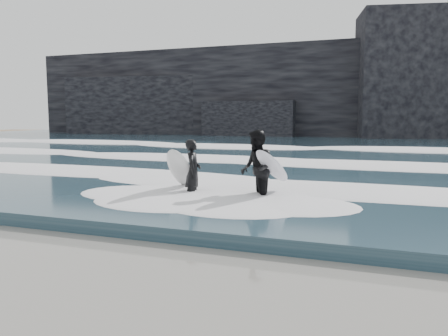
{
  "coord_description": "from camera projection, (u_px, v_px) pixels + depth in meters",
  "views": [
    {
      "loc": [
        5.48,
        -4.03,
        2.34
      ],
      "look_at": [
        1.61,
        6.7,
        1.0
      ],
      "focal_mm": 35.0,
      "sensor_mm": 36.0,
      "label": 1
    }
  ],
  "objects": [
    {
      "name": "surfer_left",
      "position": [
        190.0,
        171.0,
        11.84
      ],
      "size": [
        1.23,
        2.1,
        1.74
      ],
      "color": "black",
      "rests_on": "ground"
    },
    {
      "name": "surfer_right",
      "position": [
        258.0,
        169.0,
        11.2
      ],
      "size": [
        1.37,
        1.88,
        2.02
      ],
      "color": "black",
      "rests_on": "ground"
    },
    {
      "name": "headland",
      "position": [
        330.0,
        93.0,
        48.28
      ],
      "size": [
        70.0,
        9.0,
        10.0
      ],
      "primitive_type": "cube",
      "color": "black",
      "rests_on": "ground"
    },
    {
      "name": "foam_mid",
      "position": [
        258.0,
        157.0,
        20.79
      ],
      "size": [
        60.0,
        4.0,
        0.24
      ],
      "primitive_type": "ellipsoid",
      "color": "white",
      "rests_on": "sea"
    },
    {
      "name": "foam_near",
      "position": [
        201.0,
        177.0,
        14.25
      ],
      "size": [
        60.0,
        3.2,
        0.2
      ],
      "primitive_type": "ellipsoid",
      "color": "white",
      "rests_on": "sea"
    },
    {
      "name": "foam_far",
      "position": [
        294.0,
        145.0,
        29.19
      ],
      "size": [
        60.0,
        4.8,
        0.3
      ],
      "primitive_type": "ellipsoid",
      "color": "white",
      "rests_on": "sea"
    },
    {
      "name": "sea",
      "position": [
        304.0,
        146.0,
        32.97
      ],
      "size": [
        90.0,
        52.0,
        0.3
      ],
      "primitive_type": "cube",
      "color": "#253E4B",
      "rests_on": "ground"
    }
  ]
}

